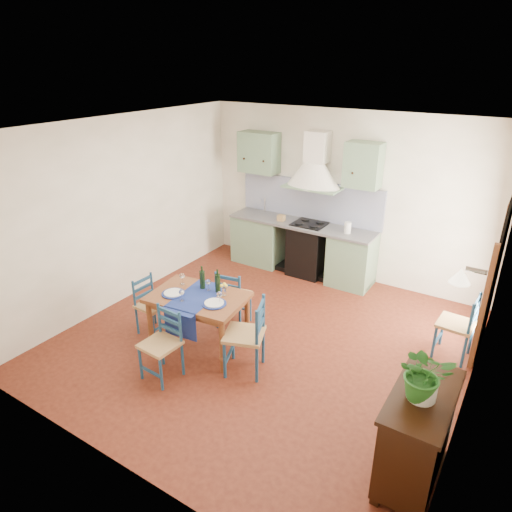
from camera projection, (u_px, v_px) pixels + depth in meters
The scene contains 13 objects.
floor at pixel (265, 340), 6.21m from camera, with size 5.00×5.00×0.00m, color #46170F.
back_wall at pixel (312, 215), 7.79m from camera, with size 5.00×0.96×2.80m.
right_wall at pixel (488, 291), 4.66m from camera, with size 0.26×5.00×2.80m.
left_wall at pixel (124, 211), 6.87m from camera, with size 0.04×5.00×2.80m, color white.
ceiling at pixel (267, 128), 5.08m from camera, with size 5.00×5.00×0.01m, color silver.
dining_table at pixel (198, 302), 5.78m from camera, with size 1.28×0.99×1.08m.
chair_near at pixel (162, 344), 5.34m from camera, with size 0.43×0.43×0.87m.
chair_far at pixel (233, 297), 6.36m from camera, with size 0.47×0.47×0.88m.
chair_left at pixel (151, 305), 6.23m from camera, with size 0.39×0.39×0.81m.
chair_right at pixel (247, 335), 5.40m from camera, with size 0.58×0.58×0.97m.
chair_spare at pixel (458, 325), 5.68m from camera, with size 0.44×0.44×0.89m.
sideboard at pixel (416, 433), 3.99m from camera, with size 0.50×1.05×0.94m.
potted_plant at pixel (425, 374), 3.69m from camera, with size 0.44×0.38×0.48m, color #266B22.
Camera 1 is at (2.69, -4.48, 3.53)m, focal length 32.00 mm.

